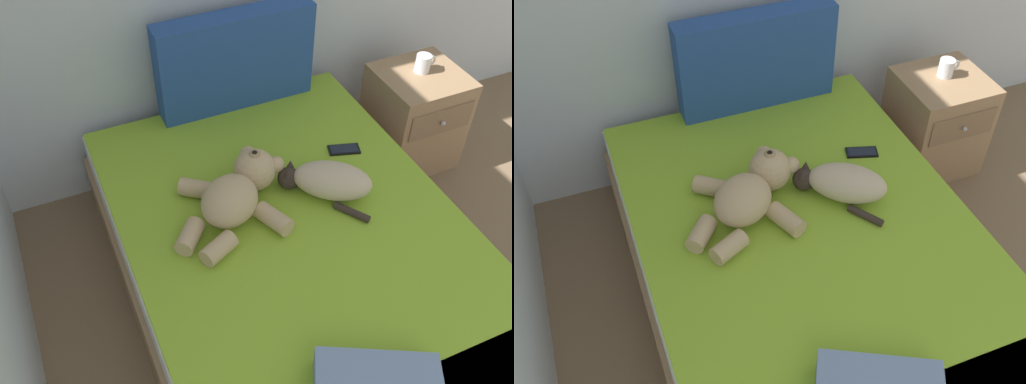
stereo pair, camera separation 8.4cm
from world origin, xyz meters
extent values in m
cube|color=#9E7A56|center=(1.13, 3.19, 0.14)|extent=(1.42, 2.08, 0.28)
cube|color=white|center=(1.13, 3.19, 0.36)|extent=(1.38, 2.02, 0.16)
cube|color=#8CB72D|center=(1.13, 3.25, 0.45)|extent=(1.36, 1.87, 0.02)
cube|color=#264C99|center=(1.24, 4.14, 0.71)|extent=(0.79, 0.13, 0.49)
ellipsoid|color=#C6B293|center=(1.36, 3.35, 0.54)|extent=(0.39, 0.36, 0.15)
sphere|color=#332823|center=(1.21, 3.46, 0.51)|extent=(0.10, 0.10, 0.10)
cone|color=#332823|center=(1.19, 3.44, 0.57)|extent=(0.04, 0.04, 0.04)
cone|color=#332823|center=(1.22, 3.48, 0.57)|extent=(0.04, 0.04, 0.04)
cylinder|color=#332823|center=(1.37, 3.20, 0.48)|extent=(0.11, 0.15, 0.03)
ellipsoid|color=#332823|center=(1.31, 3.43, 0.48)|extent=(0.11, 0.10, 0.04)
ellipsoid|color=tan|center=(0.90, 3.40, 0.55)|extent=(0.35, 0.34, 0.19)
sphere|color=tan|center=(1.07, 3.53, 0.55)|extent=(0.19, 0.19, 0.19)
sphere|color=#9E7F58|center=(1.07, 3.53, 0.62)|extent=(0.07, 0.07, 0.07)
sphere|color=black|center=(1.07, 3.53, 0.65)|extent=(0.02, 0.02, 0.02)
sphere|color=tan|center=(1.08, 3.62, 0.56)|extent=(0.07, 0.07, 0.07)
sphere|color=tan|center=(1.17, 3.51, 0.56)|extent=(0.07, 0.07, 0.07)
cylinder|color=tan|center=(0.82, 3.57, 0.50)|extent=(0.18, 0.16, 0.08)
cylinder|color=tan|center=(0.70, 3.32, 0.50)|extent=(0.16, 0.16, 0.08)
cylinder|color=tan|center=(1.05, 3.28, 0.50)|extent=(0.14, 0.18, 0.08)
cylinder|color=tan|center=(0.78, 3.22, 0.50)|extent=(0.17, 0.14, 0.08)
cube|color=black|center=(1.55, 3.58, 0.47)|extent=(0.16, 0.11, 0.01)
cube|color=black|center=(1.55, 3.58, 0.47)|extent=(0.14, 0.09, 0.00)
cube|color=#9E7A56|center=(2.17, 3.85, 0.28)|extent=(0.44, 0.43, 0.56)
cube|color=#866849|center=(2.17, 3.63, 0.40)|extent=(0.38, 0.01, 0.16)
sphere|color=#B2B2B7|center=(2.17, 3.62, 0.40)|extent=(0.02, 0.02, 0.02)
cylinder|color=silver|center=(2.18, 3.88, 0.60)|extent=(0.08, 0.08, 0.09)
torus|color=silver|center=(2.23, 3.88, 0.61)|extent=(0.06, 0.01, 0.06)
camera|label=1|loc=(0.32, 1.80, 2.27)|focal=41.30mm
camera|label=2|loc=(0.40, 1.77, 2.27)|focal=41.30mm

